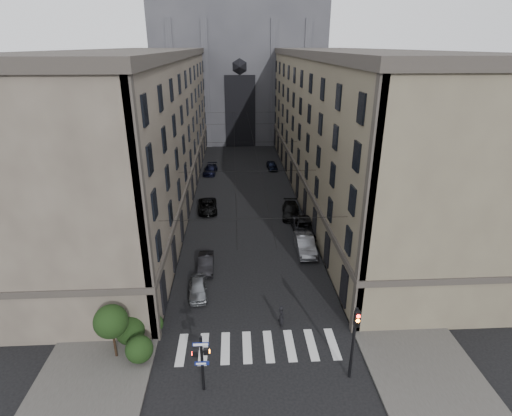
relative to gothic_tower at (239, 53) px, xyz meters
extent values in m
plane|color=black|center=(0.00, -74.96, -17.80)|extent=(260.00, 260.00, 0.00)
cube|color=#383533|center=(-10.50, -38.96, -17.72)|extent=(7.00, 80.00, 0.15)
cube|color=#383533|center=(10.50, -38.96, -17.72)|extent=(7.00, 80.00, 0.15)
cube|color=beige|center=(0.00, -69.96, -17.79)|extent=(11.00, 3.20, 0.01)
cube|color=#494138|center=(-13.50, -38.96, -8.80)|extent=(13.00, 60.00, 18.00)
cube|color=#38332D|center=(-13.50, -38.96, 0.60)|extent=(13.60, 60.60, 0.90)
cube|color=#38332D|center=(-13.50, -38.96, -13.60)|extent=(13.40, 60.30, 0.50)
cube|color=brown|center=(13.50, -38.96, -8.80)|extent=(13.00, 60.00, 18.00)
cube|color=#38332D|center=(13.50, -38.96, 0.60)|extent=(13.60, 60.60, 0.90)
cube|color=#38332D|center=(13.50, -38.96, -13.60)|extent=(13.40, 60.30, 0.50)
cube|color=#2D2D33|center=(0.00, 0.04, -2.80)|extent=(34.00, 22.00, 30.00)
cube|color=black|center=(0.00, -11.01, -10.80)|extent=(6.00, 0.30, 14.00)
cylinder|color=black|center=(-3.50, -73.46, -15.80)|extent=(0.18, 0.18, 4.00)
cube|color=orange|center=(-3.22, -73.46, -14.90)|extent=(0.34, 0.24, 0.38)
cube|color=#FF0C07|center=(-3.88, -73.36, -15.10)|extent=(0.34, 0.24, 0.38)
cube|color=navy|center=(-3.50, -73.59, -14.25)|extent=(0.95, 0.05, 0.24)
cube|color=navy|center=(-3.50, -73.59, -15.65)|extent=(0.85, 0.05, 0.27)
cylinder|color=black|center=(5.60, -72.96, -15.20)|extent=(0.20, 0.20, 5.20)
cube|color=black|center=(5.60, -73.18, -13.20)|extent=(0.34, 0.30, 1.00)
cylinder|color=#FF0C07|center=(5.60, -73.34, -12.88)|extent=(0.22, 0.05, 0.22)
cylinder|color=orange|center=(5.60, -73.34, -13.20)|extent=(0.22, 0.05, 0.22)
cylinder|color=black|center=(5.60, -73.34, -13.52)|extent=(0.22, 0.05, 0.22)
sphere|color=black|center=(-7.80, -70.96, -16.75)|extent=(1.80, 1.80, 1.80)
sphere|color=black|center=(-8.80, -69.16, -16.65)|extent=(2.00, 2.00, 2.00)
sphere|color=black|center=(-7.40, -68.16, -16.95)|extent=(1.40, 1.40, 1.40)
cylinder|color=black|center=(-9.50, -70.46, -16.45)|extent=(0.16, 0.16, 2.40)
sphere|color=black|center=(-9.50, -70.46, -14.85)|extent=(2.20, 2.20, 2.20)
cylinder|color=black|center=(0.00, -64.96, -10.30)|extent=(14.00, 0.03, 0.03)
cylinder|color=black|center=(0.00, -52.96, -10.30)|extent=(14.00, 0.03, 0.03)
cylinder|color=black|center=(0.00, -39.96, -10.30)|extent=(14.00, 0.03, 0.03)
cylinder|color=black|center=(0.00, -26.96, -10.30)|extent=(14.00, 0.03, 0.03)
cylinder|color=black|center=(0.00, -14.96, -10.30)|extent=(14.00, 0.03, 0.03)
cylinder|color=black|center=(-1.30, -38.96, -10.70)|extent=(0.03, 60.00, 0.03)
cylinder|color=black|center=(1.30, -38.96, -10.70)|extent=(0.03, 60.00, 0.03)
imported|color=slate|center=(-4.62, -63.48, -17.15)|extent=(1.82, 3.91, 1.30)
imported|color=black|center=(-4.20, -59.39, -17.15)|extent=(1.48, 3.97, 1.30)
imported|color=black|center=(-4.83, -45.38, -17.11)|extent=(2.64, 5.12, 1.38)
imported|color=black|center=(-5.28, -29.52, -17.12)|extent=(2.34, 4.83, 1.36)
imported|color=slate|center=(5.55, -56.54, -16.97)|extent=(1.79, 5.02, 1.65)
imported|color=black|center=(6.20, -52.48, -17.00)|extent=(3.04, 5.94, 1.60)
imported|color=black|center=(5.35, -47.43, -17.07)|extent=(2.60, 5.22, 1.46)
imported|color=black|center=(4.91, -27.58, -17.14)|extent=(1.77, 3.96, 1.32)
imported|color=black|center=(1.85, -67.90, -16.90)|extent=(0.61, 0.76, 1.80)
camera|label=1|loc=(-1.35, -91.86, 1.62)|focal=28.00mm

